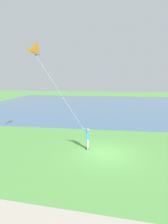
{
  "coord_description": "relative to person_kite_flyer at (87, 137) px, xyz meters",
  "views": [
    {
      "loc": [
        -12.73,
        -0.02,
        5.74
      ],
      "look_at": [
        0.32,
        1.75,
        3.13
      ],
      "focal_mm": 28.06,
      "sensor_mm": 36.0,
      "label": 1
    }
  ],
  "objects": [
    {
      "name": "lake_water",
      "position": [
        23.43,
        2.48,
        -1.04
      ],
      "size": [
        36.0,
        44.0,
        0.01
      ],
      "primitive_type": "cube",
      "color": "#476B8E",
      "rests_on": "ground"
    },
    {
      "name": "flying_kite",
      "position": [
        -0.59,
        3.55,
        6.69
      ],
      "size": [
        1.63,
        3.49,
        6.51
      ],
      "color": "orange"
    },
    {
      "name": "person_kite_flyer",
      "position": [
        0.0,
        0.0,
        0.0
      ],
      "size": [
        0.52,
        0.62,
        1.83
      ],
      "color": "#232328",
      "rests_on": "ground"
    },
    {
      "name": "ground_plane",
      "position": [
        -0.63,
        -1.52,
        -1.05
      ],
      "size": [
        120.0,
        120.0,
        0.0
      ],
      "primitive_type": "plane",
      "color": "#569947"
    }
  ]
}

